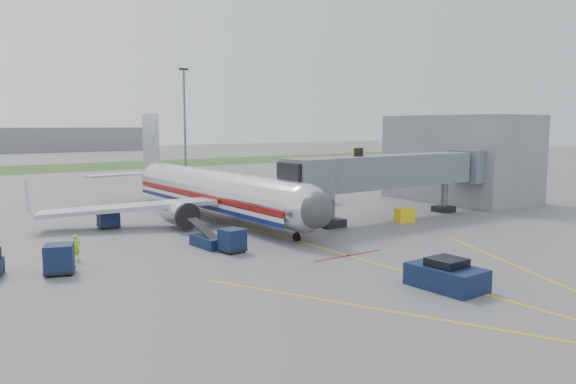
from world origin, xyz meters
TOP-DOWN VIEW (x-y plane):
  - ground at (0.00, 0.00)m, footprint 400.00×400.00m
  - grass_strip at (0.00, 90.00)m, footprint 300.00×25.00m
  - apron_markings at (0.00, -7.40)m, footprint 21.52×50.00m
  - airliner at (0.00, 15.25)m, footprint 32.10×35.67m
  - jet_bridge at (12.86, 5.00)m, footprint 25.30×4.00m
  - terminal at (30.00, 10.00)m, footprint 10.00×16.00m
  - light_mast_right at (25.00, 75.00)m, footprint 2.00×0.44m
  - pushback_tug at (-0.79, -12.90)m, footprint 2.56×4.10m
  - baggage_cart_a at (-5.97, 1.53)m, footprint 1.75×1.75m
  - baggage_cart_b at (-17.32, 2.49)m, footprint 2.15×2.15m
  - baggage_cart_c at (-10.04, 15.98)m, footprint 1.82×1.82m
  - belt_loader at (-6.65, 4.04)m, footprint 1.42×3.90m
  - ground_power_cart at (13.04, 3.00)m, footprint 1.80×1.39m
  - ramp_worker at (-15.54, 5.45)m, footprint 0.75×0.68m

SIDE VIEW (x-z plane):
  - ground at x=0.00m, z-range 0.00..0.00m
  - apron_markings at x=0.00m, z-range 0.00..0.01m
  - grass_strip at x=0.00m, z-range 0.00..0.01m
  - belt_loader at x=-6.65m, z-range -0.47..1.41m
  - ground_power_cart at x=13.04m, z-range -0.01..1.28m
  - pushback_tug at x=-0.79m, z-range -0.14..1.55m
  - baggage_cart_a at x=-5.97m, z-range 0.02..1.68m
  - ramp_worker at x=-15.54m, z-range 0.00..1.71m
  - baggage_cart_b at x=-17.32m, z-range 0.02..1.83m
  - baggage_cart_c at x=-10.04m, z-range 0.02..1.85m
  - airliner at x=0.00m, z-range -2.48..7.77m
  - jet_bridge at x=12.86m, z-range 1.02..7.92m
  - terminal at x=30.00m, z-range 0.00..10.00m
  - light_mast_right at x=25.00m, z-range 0.58..20.98m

